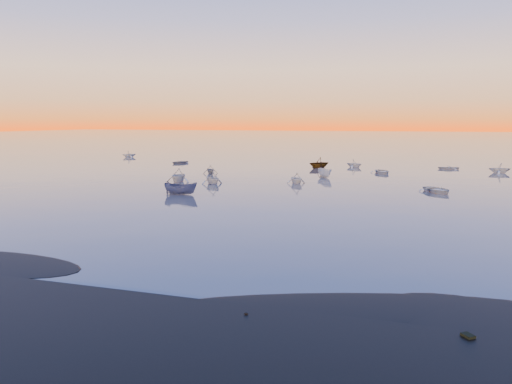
% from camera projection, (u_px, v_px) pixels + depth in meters
% --- Properties ---
extents(ground, '(600.00, 600.00, 0.00)m').
position_uv_depth(ground, '(350.00, 156.00, 123.02)').
color(ground, '#6C615A').
rests_on(ground, ground).
extents(mud_lobes, '(140.00, 6.00, 0.07)m').
position_uv_depth(mud_lobes, '(119.00, 276.00, 27.86)').
color(mud_lobes, black).
rests_on(mud_lobes, ground).
extents(moored_fleet, '(124.00, 58.00, 1.20)m').
position_uv_depth(moored_fleet, '(312.00, 176.00, 78.74)').
color(moored_fleet, silver).
rests_on(moored_fleet, ground).
extents(boat_near_center, '(2.10, 4.30, 1.44)m').
position_uv_depth(boat_near_center, '(181.00, 194.00, 58.90)').
color(boat_near_center, '#39446D').
rests_on(boat_near_center, ground).
extents(boat_near_right, '(3.58, 3.15, 1.16)m').
position_uv_depth(boat_near_right, '(296.00, 183.00, 69.11)').
color(boat_near_right, silver).
rests_on(boat_near_right, ground).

